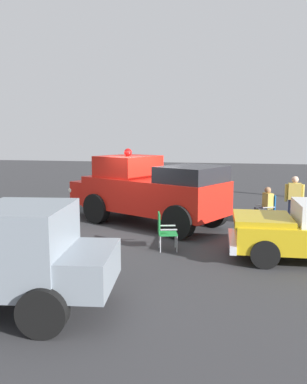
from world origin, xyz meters
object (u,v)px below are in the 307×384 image
at_px(lawn_chair_near_truck, 268,207).
at_px(spectator_seated, 265,204).
at_px(lawn_chair_by_car, 164,229).
at_px(vintage_fire_truck, 148,190).
at_px(spectator_standing, 294,197).

height_order(lawn_chair_near_truck, spectator_seated, spectator_seated).
distance_m(lawn_chair_by_car, spectator_seated, 4.80).
height_order(vintage_fire_truck, lawn_chair_by_car, vintage_fire_truck).
relative_size(vintage_fire_truck, lawn_chair_by_car, 6.16).
height_order(vintage_fire_truck, spectator_standing, vintage_fire_truck).
height_order(lawn_chair_near_truck, lawn_chair_by_car, same).
bearing_deg(spectator_standing, lawn_chair_by_car, -44.80).
xyz_separation_m(spectator_seated, spectator_standing, (-0.08, 0.96, 0.27)).
bearing_deg(lawn_chair_near_truck, lawn_chair_by_car, -37.99).
relative_size(lawn_chair_near_truck, lawn_chair_by_car, 1.00).
bearing_deg(spectator_seated, lawn_chair_near_truck, 116.08).
bearing_deg(spectator_seated, spectator_standing, 94.62).
relative_size(lawn_chair_by_car, spectator_standing, 0.61).
bearing_deg(spectator_standing, lawn_chair_near_truck, -88.69).
distance_m(vintage_fire_truck, spectator_seated, 4.07).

